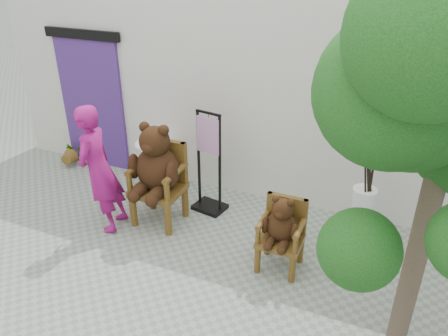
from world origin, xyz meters
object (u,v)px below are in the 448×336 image
at_px(display_stand, 209,174).
at_px(person, 99,170).
at_px(chair_small, 282,227).
at_px(chair_big, 157,169).
at_px(cafe_table, 155,158).
at_px(stool_bucket, 363,201).

bearing_deg(display_stand, person, -130.40).
bearing_deg(chair_small, person, -177.51).
bearing_deg(chair_small, chair_big, 170.78).
distance_m(chair_big, person, 0.75).
relative_size(cafe_table, stool_bucket, 0.48).
bearing_deg(cafe_table, chair_small, -26.56).
relative_size(chair_small, stool_bucket, 0.67).
relative_size(chair_big, stool_bucket, 1.01).
bearing_deg(display_stand, chair_big, -123.68).
bearing_deg(display_stand, cafe_table, 171.20).
height_order(cafe_table, display_stand, display_stand).
relative_size(chair_small, person, 0.57).
bearing_deg(stool_bucket, cafe_table, 173.18).
xyz_separation_m(chair_big, display_stand, (0.52, 0.54, -0.24)).
relative_size(chair_big, person, 0.85).
distance_m(display_stand, stool_bucket, 2.12).
bearing_deg(stool_bucket, person, -163.91).
relative_size(chair_small, cafe_table, 1.39).
distance_m(chair_big, cafe_table, 1.18).
height_order(person, cafe_table, person).
height_order(chair_small, stool_bucket, stool_bucket).
xyz_separation_m(chair_big, chair_small, (1.83, -0.30, -0.25)).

